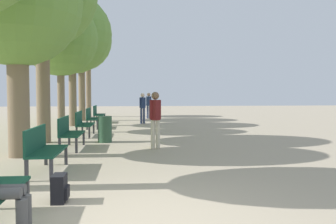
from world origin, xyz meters
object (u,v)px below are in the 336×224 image
Objects in this scene: pedestrian_far at (149,104)px; tree_row_5 at (81,41)px; bench_row_1 at (43,147)px; bench_row_5 at (98,113)px; bench_row_4 at (92,117)px; bench_row_3 at (83,122)px; pedestrian_near at (143,106)px; tree_row_6 at (88,44)px; bench_row_2 at (69,131)px; tree_row_1 at (17,3)px; tree_row_3 at (60,39)px; pedestrian_mid at (155,116)px; trash_bin at (105,129)px; backpack at (60,189)px; tree_row_4 at (72,34)px.

tree_row_5 is at bearing -161.81° from pedestrian_far.
bench_row_1 is 12.45m from bench_row_5.
tree_row_5 is (-0.99, 4.62, 3.96)m from bench_row_4.
pedestrian_near reaches higher than bench_row_3.
tree_row_5 is at bearing -90.00° from tree_row_6.
bench_row_3 is 9.44m from pedestrian_far.
bench_row_1 is 1.00× the size of bench_row_3.
tree_row_1 is at bearing -129.67° from bench_row_2.
bench_row_1 is at bearing -86.72° from tree_row_6.
pedestrian_far is (3.83, -2.11, -3.85)m from tree_row_6.
pedestrian_near is (3.34, 3.97, -2.79)m from tree_row_3.
pedestrian_mid reaches higher than bench_row_1.
pedestrian_far is (3.83, 7.65, -2.78)m from tree_row_3.
bench_row_3 is at bearing -90.00° from bench_row_4.
pedestrian_near is 7.27m from trash_bin.
tree_row_6 reaches higher than pedestrian_near.
backpack is (0.70, -2.09, -0.31)m from bench_row_1.
tree_row_1 reaches higher than pedestrian_mid.
bench_row_4 is (0.00, 3.11, 0.00)m from bench_row_3.
bench_row_1 is 1.02× the size of pedestrian_mid.
bench_row_2 is 2.46m from pedestrian_mid.
bench_row_1 and bench_row_3 have the same top height.
backpack is at bearing -71.37° from bench_row_1.
pedestrian_far is 10.97m from trash_bin.
tree_row_5 reaches higher than pedestrian_near.
tree_row_3 reaches higher than pedestrian_near.
bench_row_2 is 3.11m from bench_row_3.
pedestrian_near is at bearing 74.45° from bench_row_2.
bench_row_3 is 1.03× the size of pedestrian_far.
tree_row_4 is 6.78m from tree_row_6.
tree_row_6 is at bearing 103.34° from pedestrian_mid.
bench_row_4 is at bearing -136.83° from pedestrian_near.
trash_bin is at bearing 55.12° from bench_row_2.
pedestrian_far is at bearing 79.42° from bench_row_1.
pedestrian_mid reaches higher than bench_row_2.
tree_row_5 reaches higher than bench_row_1.
trash_bin is at bearing -58.74° from tree_row_3.
pedestrian_mid is 2.17m from trash_bin.
trash_bin is (0.91, 1.31, -0.09)m from bench_row_2.
trash_bin is at bearing -72.73° from tree_row_4.
bench_row_4 is 3.24m from pedestrian_near.
bench_row_1 is 1.95× the size of trash_bin.
backpack is at bearing -82.35° from tree_row_4.
pedestrian_near is 1.87× the size of trash_bin.
backpack is 5.36m from pedestrian_mid.
bench_row_3 is 4.10m from pedestrian_mid.
bench_row_2 is at bearing 50.33° from tree_row_1.
bench_row_4 is 1.04× the size of pedestrian_near.
tree_row_5 is 3.99× the size of pedestrian_near.
bench_row_2 is (0.00, 3.11, 0.00)m from bench_row_1.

